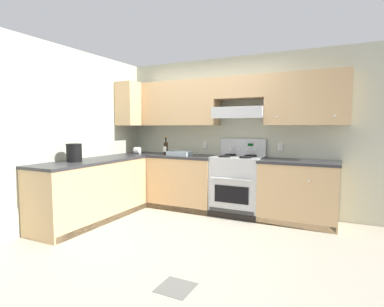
% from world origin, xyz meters
% --- Properties ---
extents(ground_plane, '(7.04, 7.04, 0.00)m').
position_xyz_m(ground_plane, '(0.00, 0.00, 0.00)').
color(ground_plane, '#B2AA99').
extents(floor_accent_tile, '(0.30, 0.30, 0.01)m').
position_xyz_m(floor_accent_tile, '(0.80, -1.12, 0.00)').
color(floor_accent_tile, slate).
rests_on(floor_accent_tile, ground_plane).
extents(wall_back, '(4.68, 0.57, 2.55)m').
position_xyz_m(wall_back, '(0.41, 1.53, 1.48)').
color(wall_back, '#B7BAA3').
rests_on(wall_back, ground_plane).
extents(wall_left, '(0.47, 4.00, 2.55)m').
position_xyz_m(wall_left, '(-1.59, 0.23, 1.34)').
color(wall_left, '#B7BAA3').
rests_on(wall_left, ground_plane).
extents(counter_back_run, '(3.60, 0.65, 0.91)m').
position_xyz_m(counter_back_run, '(0.17, 1.24, 0.45)').
color(counter_back_run, tan).
rests_on(counter_back_run, ground_plane).
extents(counter_left_run, '(0.63, 1.91, 0.91)m').
position_xyz_m(counter_left_run, '(-1.24, -0.00, 0.45)').
color(counter_left_run, tan).
rests_on(counter_left_run, ground_plane).
extents(stove, '(0.76, 0.62, 1.20)m').
position_xyz_m(stove, '(0.59, 1.25, 0.48)').
color(stove, '#B7BABC').
rests_on(stove, ground_plane).
extents(wine_bottle, '(0.07, 0.07, 0.33)m').
position_xyz_m(wine_bottle, '(-0.70, 1.21, 1.04)').
color(wine_bottle, black).
rests_on(wine_bottle, counter_back_run).
extents(bowl, '(0.39, 0.25, 0.07)m').
position_xyz_m(bowl, '(-0.41, 1.16, 0.93)').
color(bowl, '#9EADB7').
rests_on(bowl, counter_back_run).
extents(bucket, '(0.22, 0.22, 0.25)m').
position_xyz_m(bucket, '(-1.30, -0.28, 1.04)').
color(bucket, black).
rests_on(bucket, counter_left_run).
extents(paper_towel_roll, '(0.11, 0.12, 0.12)m').
position_xyz_m(paper_towel_roll, '(-1.28, 1.17, 0.97)').
color(paper_towel_roll, white).
rests_on(paper_towel_roll, counter_back_run).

